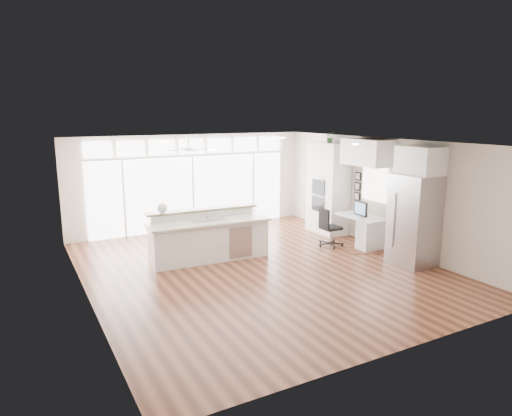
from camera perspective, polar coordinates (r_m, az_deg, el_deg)
floor at (r=9.92m, az=0.39°, el=-7.61°), size 7.00×8.00×0.02m
ceiling at (r=9.38m, az=0.41°, el=8.21°), size 7.00×8.00×0.02m
wall_back at (r=13.15m, az=-8.05°, el=3.21°), size 7.00×0.04×2.70m
wall_front at (r=6.47m, az=17.88°, el=-6.23°), size 7.00×0.04×2.70m
wall_left at (r=8.48m, az=-20.79°, el=-2.19°), size 0.04×8.00×2.70m
wall_right at (r=11.63m, az=15.69°, el=1.77°), size 0.04×8.00×2.70m
glass_wall at (r=13.14m, az=-7.92°, el=1.89°), size 5.80×0.06×2.08m
transom_row at (r=12.98m, az=-8.09°, el=7.68°), size 5.90×0.06×0.40m
desk_window at (r=11.79m, az=14.59°, el=2.94°), size 0.04×0.85×0.85m
ceiling_fan at (r=11.74m, az=-8.44°, el=7.73°), size 1.16×1.16×0.32m
recessed_lights at (r=9.56m, az=-0.17°, el=8.15°), size 3.40×3.00×0.02m
oven_cabinet at (r=12.78m, az=9.00°, el=2.48°), size 0.64×1.20×2.50m
desk_nook at (r=11.80m, az=13.12°, el=-2.78°), size 0.72×1.30×0.76m
upper_cabinets at (r=11.50m, az=13.73°, el=6.79°), size 0.64×1.30×0.64m
refrigerator at (r=10.50m, az=19.15°, el=-1.44°), size 0.76×0.90×2.00m
fridge_cabinet at (r=10.34m, az=19.86°, el=5.62°), size 0.64×0.90×0.60m
framed_photos at (r=12.26m, az=12.59°, el=2.66°), size 0.06×0.22×0.80m
kitchen_island at (r=10.40m, az=-5.85°, el=-3.50°), size 2.83×1.17×1.11m
rug at (r=11.47m, az=13.49°, el=-5.16°), size 1.06×0.94×0.01m
office_chair at (r=11.55m, az=9.33°, el=-2.41°), size 0.51×0.48×0.97m
fishbowl at (r=10.35m, az=-11.63°, el=0.01°), size 0.22×0.22×0.22m
monitor at (r=11.62m, az=12.96°, el=-0.05°), size 0.12×0.49×0.41m
keyboard at (r=11.55m, az=12.28°, el=-1.08°), size 0.13×0.31×0.02m
potted_plant at (r=12.63m, az=9.20°, el=8.58°), size 0.28×0.31×0.22m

